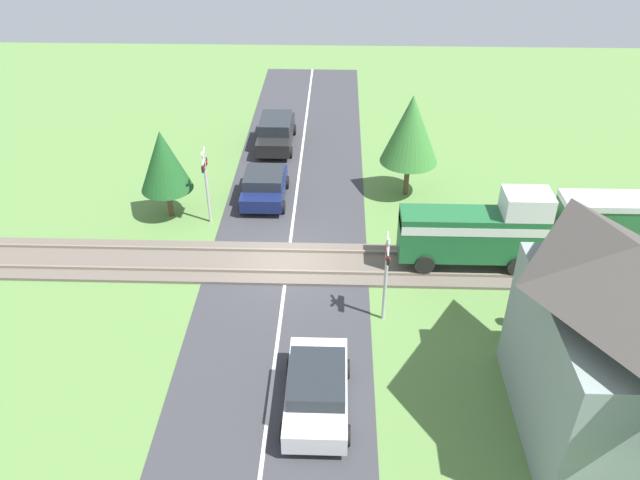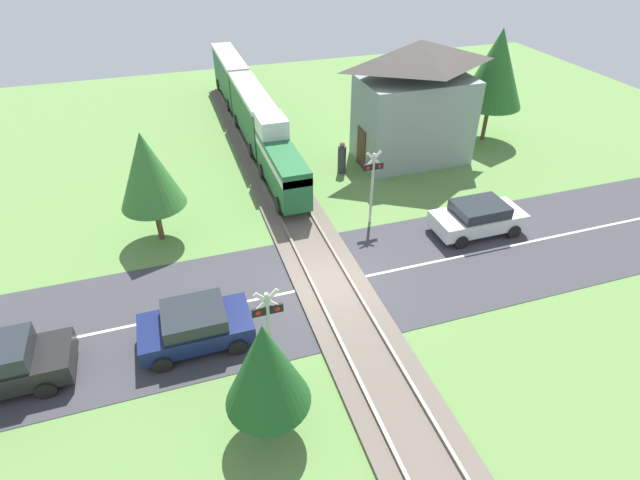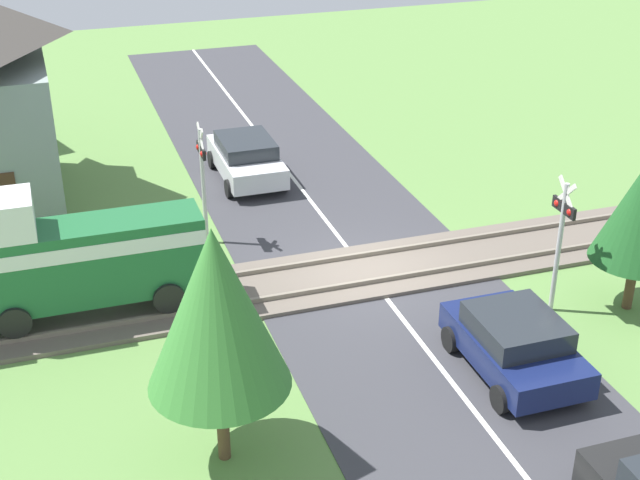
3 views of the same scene
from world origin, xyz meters
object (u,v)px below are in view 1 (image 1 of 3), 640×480
(crossing_signal_west_approach, at_px, (206,177))
(car_far_side, at_px, (317,389))
(station_building, at_px, (606,348))
(crossing_signal_east_approach, at_px, (386,268))
(pedestrian_by_station, at_px, (532,312))
(car_near_crossing, at_px, (264,185))
(car_behind_queue, at_px, (276,131))

(crossing_signal_west_approach, bearing_deg, car_far_side, 26.00)
(car_far_side, xyz_separation_m, crossing_signal_west_approach, (-10.42, -5.08, 1.46))
(station_building, bearing_deg, car_far_side, -94.00)
(crossing_signal_east_approach, relative_size, station_building, 0.55)
(crossing_signal_west_approach, bearing_deg, pedestrian_by_station, 61.20)
(car_near_crossing, distance_m, crossing_signal_east_approach, 9.85)
(crossing_signal_west_approach, distance_m, station_building, 16.82)
(crossing_signal_east_approach, height_order, pedestrian_by_station, crossing_signal_east_approach)
(car_behind_queue, bearing_deg, car_near_crossing, 0.00)
(crossing_signal_east_approach, height_order, station_building, station_building)
(car_near_crossing, xyz_separation_m, crossing_signal_west_approach, (2.02, -2.20, 1.47))
(crossing_signal_east_approach, bearing_deg, car_near_crossing, -148.57)
(car_near_crossing, height_order, pedestrian_by_station, pedestrian_by_station)
(crossing_signal_west_approach, relative_size, crossing_signal_east_approach, 1.00)
(crossing_signal_east_approach, bearing_deg, station_building, 49.49)
(station_building, relative_size, pedestrian_by_station, 3.64)
(car_near_crossing, xyz_separation_m, car_behind_queue, (-5.97, 0.00, 0.08))
(car_far_side, bearing_deg, pedestrian_by_station, 117.03)
(car_behind_queue, xyz_separation_m, crossing_signal_east_approach, (14.28, 5.08, 1.39))
(car_near_crossing, distance_m, pedestrian_by_station, 13.35)
(car_behind_queue, distance_m, pedestrian_by_station, 17.85)
(car_near_crossing, relative_size, pedestrian_by_station, 2.06)
(car_behind_queue, xyz_separation_m, pedestrian_by_station, (14.74, 10.07, -0.03))
(car_behind_queue, xyz_separation_m, crossing_signal_west_approach, (7.99, -2.20, 1.39))
(crossing_signal_east_approach, bearing_deg, car_far_side, -28.09)
(crossing_signal_west_approach, height_order, station_building, station_building)
(car_near_crossing, bearing_deg, crossing_signal_west_approach, -47.44)
(crossing_signal_west_approach, bearing_deg, station_building, 49.30)
(car_near_crossing, relative_size, crossing_signal_east_approach, 1.03)
(crossing_signal_east_approach, relative_size, pedestrian_by_station, 1.99)
(car_far_side, xyz_separation_m, station_building, (0.53, 7.65, 2.36))
(car_far_side, relative_size, car_behind_queue, 0.88)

